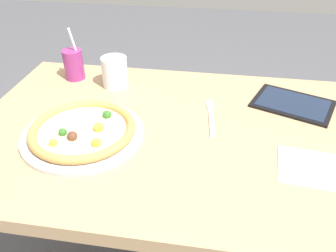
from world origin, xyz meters
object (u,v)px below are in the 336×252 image
object	(u,v)px
water_cup_clear	(115,72)
pizza_near	(83,131)
drink_cup_colored	(74,64)
tablet	(293,104)
fork	(211,116)

from	to	relation	value
water_cup_clear	pizza_near	bearing A→B (deg)	-90.67
drink_cup_colored	pizza_near	bearing A→B (deg)	-65.12
pizza_near	water_cup_clear	distance (m)	0.31
tablet	pizza_near	bearing A→B (deg)	-155.88
drink_cup_colored	water_cup_clear	world-z (taller)	drink_cup_colored
fork	tablet	bearing A→B (deg)	22.94
fork	water_cup_clear	bearing A→B (deg)	156.61
water_cup_clear	tablet	bearing A→B (deg)	-3.84
fork	pizza_near	bearing A→B (deg)	-155.02
tablet	water_cup_clear	bearing A→B (deg)	176.16
drink_cup_colored	tablet	size ratio (longest dim) A/B	0.66
drink_cup_colored	fork	size ratio (longest dim) A/B	0.93
fork	tablet	xyz separation A→B (m)	(0.26, 0.11, 0.00)
pizza_near	water_cup_clear	size ratio (longest dim) A/B	3.25
pizza_near	tablet	xyz separation A→B (m)	(0.60, 0.27, -0.01)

